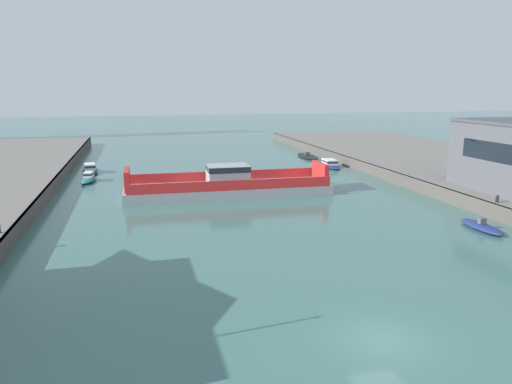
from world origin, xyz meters
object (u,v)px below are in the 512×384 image
at_px(moored_boat_far_left, 307,156).
at_px(moored_boat_mid_left, 88,178).
at_px(moored_boat_near_left, 90,169).
at_px(moored_boat_mid_right, 482,227).
at_px(chain_ferry, 228,186).
at_px(moored_boat_near_right, 329,164).

bearing_deg(moored_boat_far_left, moored_boat_mid_left, -157.64).
distance_m(moored_boat_near_left, moored_boat_mid_right, 51.50).
height_order(chain_ferry, moored_boat_far_left, chain_ferry).
height_order(moored_boat_mid_left, moored_boat_far_left, moored_boat_mid_left).
height_order(moored_boat_near_right, moored_boat_far_left, moored_boat_near_right).
xyz_separation_m(moored_boat_near_right, moored_boat_mid_left, (-34.81, -3.99, 0.03)).
relative_size(moored_boat_near_left, moored_boat_far_left, 0.87).
bearing_deg(moored_boat_mid_left, chain_ferry, -36.29).
bearing_deg(moored_boat_mid_right, chain_ferry, 134.26).
relative_size(moored_boat_near_left, moored_boat_near_right, 0.91).
bearing_deg(chain_ferry, moored_boat_near_left, 130.84).
bearing_deg(moored_boat_mid_left, moored_boat_far_left, 22.36).
distance_m(moored_boat_near_right, moored_boat_far_left, 10.46).
height_order(moored_boat_near_left, moored_boat_far_left, moored_boat_near_left).
bearing_deg(moored_boat_far_left, chain_ferry, -126.01).
bearing_deg(chain_ferry, moored_boat_near_right, 40.07).
xyz_separation_m(chain_ferry, moored_boat_far_left, (19.06, 26.23, -0.83)).
xyz_separation_m(moored_boat_near_right, moored_boat_far_left, (0.30, 10.45, -0.23)).
distance_m(moored_boat_mid_right, moored_boat_far_left, 45.13).
relative_size(moored_boat_near_left, moored_boat_mid_left, 1.48).
height_order(moored_boat_near_left, moored_boat_near_right, moored_boat_near_left).
distance_m(moored_boat_near_right, moored_boat_mid_left, 35.04).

